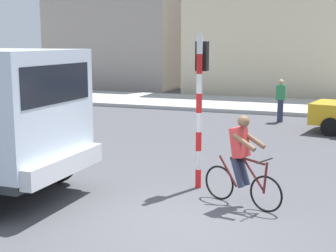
{
  "coord_description": "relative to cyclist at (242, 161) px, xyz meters",
  "views": [
    {
      "loc": [
        2.49,
        -7.53,
        3.08
      ],
      "look_at": [
        -1.24,
        2.5,
        1.2
      ],
      "focal_mm": 52.52,
      "sensor_mm": 36.0,
      "label": 1
    }
  ],
  "objects": [
    {
      "name": "building_corner_left",
      "position": [
        -12.64,
        21.49,
        2.2
      ],
      "size": [
        8.39,
        7.16,
        6.12
      ],
      "color": "#9E9389",
      "rests_on": "ground"
    },
    {
      "name": "ground_plane",
      "position": [
        -0.69,
        -1.27,
        -0.86
      ],
      "size": [
        120.0,
        120.0,
        0.0
      ],
      "primitive_type": "plane",
      "color": "#4C4C51"
    },
    {
      "name": "cyclist",
      "position": [
        0.0,
        0.0,
        0.0
      ],
      "size": [
        1.61,
        0.77,
        1.72
      ],
      "color": "black",
      "rests_on": "ground"
    },
    {
      "name": "sidewalk_far",
      "position": [
        -0.69,
        14.06,
        -0.78
      ],
      "size": [
        80.0,
        5.0,
        0.16
      ],
      "primitive_type": "cube",
      "color": "#ADADA8",
      "rests_on": "ground"
    },
    {
      "name": "building_mid_block",
      "position": [
        -2.46,
        20.63,
        2.47
      ],
      "size": [
        9.53,
        6.86,
        6.66
      ],
      "color": "beige",
      "rests_on": "ground"
    },
    {
      "name": "pedestrian_near_kerb",
      "position": [
        -0.64,
        9.98,
        -0.02
      ],
      "size": [
        0.34,
        0.22,
        1.62
      ],
      "color": "#2D334C",
      "rests_on": "ground"
    },
    {
      "name": "traffic_light_pole",
      "position": [
        -1.09,
        0.88,
        1.2
      ],
      "size": [
        0.24,
        0.43,
        3.2
      ],
      "color": "red",
      "rests_on": "ground"
    }
  ]
}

